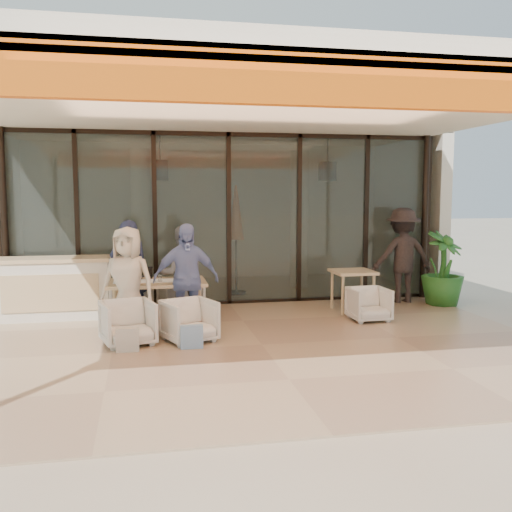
{
  "coord_description": "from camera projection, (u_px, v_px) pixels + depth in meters",
  "views": [
    {
      "loc": [
        -1.57,
        -7.47,
        2.1
      ],
      "look_at": [
        0.1,
        0.9,
        1.15
      ],
      "focal_mm": 40.0,
      "sensor_mm": 36.0,
      "label": 1
    }
  ],
  "objects": [
    {
      "name": "dining_table",
      "position": [
        156.0,
        285.0,
        8.8
      ],
      "size": [
        1.5,
        0.9,
        0.93
      ],
      "color": "#E2BB8A",
      "rests_on": "ground"
    },
    {
      "name": "potted_palm",
      "position": [
        443.0,
        269.0,
        10.58
      ],
      "size": [
        1.08,
        1.08,
        1.39
      ],
      "primitive_type": "imported",
      "rotation": [
        0.0,
        0.0,
        0.56
      ],
      "color": "#1E5919",
      "rests_on": "ground"
    },
    {
      "name": "chair_far_right",
      "position": [
        180.0,
        295.0,
        9.84
      ],
      "size": [
        0.81,
        0.78,
        0.7
      ],
      "primitive_type": "imported",
      "rotation": [
        0.0,
        0.0,
        3.39
      ],
      "color": "silver",
      "rests_on": "ground"
    },
    {
      "name": "terrace_floor",
      "position": [
        262.0,
        346.0,
        7.82
      ],
      "size": [
        8.0,
        6.0,
        0.01
      ],
      "primitive_type": "cube",
      "color": "tan",
      "rests_on": "ground"
    },
    {
      "name": "host_counter",
      "position": [
        53.0,
        288.0,
        9.41
      ],
      "size": [
        1.85,
        0.65,
        1.04
      ],
      "color": "silver",
      "rests_on": "ground"
    },
    {
      "name": "chair_far_left",
      "position": [
        131.0,
        295.0,
        9.68
      ],
      "size": [
        0.76,
        0.72,
        0.74
      ],
      "primitive_type": "imported",
      "rotation": [
        0.0,
        0.0,
        3.21
      ],
      "color": "silver",
      "rests_on": "ground"
    },
    {
      "name": "diner_navy",
      "position": [
        129.0,
        272.0,
        9.14
      ],
      "size": [
        0.65,
        0.47,
        1.68
      ],
      "primitive_type": "imported",
      "rotation": [
        0.0,
        0.0,
        3.03
      ],
      "color": "#192037",
      "rests_on": "ground"
    },
    {
      "name": "diner_cream",
      "position": [
        128.0,
        282.0,
        8.26
      ],
      "size": [
        0.92,
        0.75,
        1.62
      ],
      "primitive_type": "imported",
      "rotation": [
        0.0,
        0.0,
        -0.35
      ],
      "color": "beige",
      "rests_on": "ground"
    },
    {
      "name": "standing_woman",
      "position": [
        402.0,
        256.0,
        10.82
      ],
      "size": [
        1.19,
        0.71,
        1.82
      ],
      "primitive_type": "imported",
      "rotation": [
        0.0,
        0.0,
        3.11
      ],
      "color": "black",
      "rests_on": "ground"
    },
    {
      "name": "terrace_structure",
      "position": [
        266.0,
        101.0,
        7.2
      ],
      "size": [
        8.0,
        6.0,
        3.4
      ],
      "color": "silver",
      "rests_on": "ground"
    },
    {
      "name": "tote_bag_blue",
      "position": [
        192.0,
        338.0,
        7.62
      ],
      "size": [
        0.3,
        0.1,
        0.34
      ],
      "primitive_type": "cube",
      "color": "#99BFD8",
      "rests_on": "ground"
    },
    {
      "name": "interior_block",
      "position": [
        214.0,
        187.0,
        12.76
      ],
      "size": [
        9.05,
        3.62,
        3.52
      ],
      "color": "silver",
      "rests_on": "ground"
    },
    {
      "name": "side_chair",
      "position": [
        369.0,
        303.0,
        9.3
      ],
      "size": [
        0.62,
        0.58,
        0.62
      ],
      "primitive_type": "imported",
      "rotation": [
        0.0,
        0.0,
        0.03
      ],
      "color": "silver",
      "rests_on": "ground"
    },
    {
      "name": "diner_grey",
      "position": [
        182.0,
        274.0,
        9.31
      ],
      "size": [
        0.77,
        0.6,
        1.56
      ],
      "primitive_type": "imported",
      "rotation": [
        0.0,
        0.0,
        3.15
      ],
      "color": "slate",
      "rests_on": "ground"
    },
    {
      "name": "chair_near_left",
      "position": [
        128.0,
        321.0,
        7.83
      ],
      "size": [
        0.81,
        0.78,
        0.69
      ],
      "primitive_type": "imported",
      "rotation": [
        0.0,
        0.0,
        0.26
      ],
      "color": "silver",
      "rests_on": "ground"
    },
    {
      "name": "tote_bag_cream",
      "position": [
        127.0,
        341.0,
        7.46
      ],
      "size": [
        0.3,
        0.1,
        0.34
      ],
      "primitive_type": "cube",
      "color": "silver",
      "rests_on": "ground"
    },
    {
      "name": "diner_periwinkle",
      "position": [
        186.0,
        279.0,
        8.42
      ],
      "size": [
        0.99,
        0.44,
        1.66
      ],
      "primitive_type": "imported",
      "rotation": [
        0.0,
        0.0,
        0.04
      ],
      "color": "#7888C9",
      "rests_on": "ground"
    },
    {
      "name": "glass_storefront",
      "position": [
        229.0,
        220.0,
        10.57
      ],
      "size": [
        8.08,
        0.1,
        3.2
      ],
      "color": "#9EADA3",
      "rests_on": "ground"
    },
    {
      "name": "side_table",
      "position": [
        353.0,
        276.0,
        10.0
      ],
      "size": [
        0.7,
        0.7,
        0.74
      ],
      "color": "#E2BB8A",
      "rests_on": "ground"
    },
    {
      "name": "chair_near_right",
      "position": [
        189.0,
        319.0,
        7.99
      ],
      "size": [
        0.83,
        0.81,
        0.67
      ],
      "primitive_type": "imported",
      "rotation": [
        0.0,
        0.0,
        0.37
      ],
      "color": "silver",
      "rests_on": "ground"
    },
    {
      "name": "ground",
      "position": [
        262.0,
        346.0,
        7.82
      ],
      "size": [
        70.0,
        70.0,
        0.0
      ],
      "primitive_type": "plane",
      "color": "#C6B293",
      "rests_on": "ground"
    }
  ]
}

